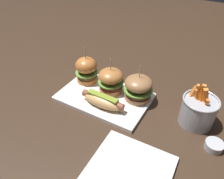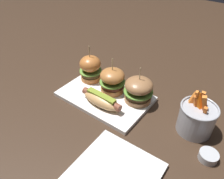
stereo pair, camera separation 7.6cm
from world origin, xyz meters
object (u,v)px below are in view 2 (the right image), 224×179
Objects in this scene: slider_left at (90,68)px; slider_right at (139,90)px; platter_main at (105,96)px; side_plate at (114,174)px; fries_bucket at (197,118)px; slider_center at (112,80)px; sauce_ramekin at (208,156)px; hot_dog at (101,100)px.

slider_left reaches higher than slider_right.
platter_main is 0.32m from side_plate.
slider_left is 0.43m from fries_bucket.
slider_center is at bearing -4.50° from slider_left.
slider_left is 0.51m from sauce_ramekin.
slider_center reaches higher than hot_dog.
fries_bucket is at bearing 69.32° from side_plate.
sauce_ramekin is (0.50, -0.08, -0.05)m from slider_left.
fries_bucket is 0.30m from side_plate.
platter_main is 2.38× the size of slider_center.
fries_bucket reaches higher than sauce_ramekin.
side_plate is at bearing -69.83° from slider_right.
fries_bucket is at bearing -0.15° from slider_left.
platter_main is at bearing -23.29° from slider_left.
slider_right is (0.11, 0.05, 0.05)m from platter_main.
slider_center is at bearing -178.56° from fries_bucket.
slider_right is at bearing 5.95° from slider_center.
hot_dog is 1.17× the size of slider_center.
slider_left reaches higher than fries_bucket.
side_plate is (0.32, -0.28, -0.06)m from slider_left.
side_plate is (-0.10, -0.28, -0.04)m from fries_bucket.
fries_bucket is at bearing 8.17° from platter_main.
platter_main is 2.26× the size of fries_bucket.
slider_left is 0.11m from slider_center.
platter_main is at bearing 116.16° from hot_dog.
platter_main is 2.21× the size of slider_left.
side_plate is at bearing -40.83° from slider_left.
side_plate is at bearing -52.33° from slider_center.
slider_right is 0.94× the size of fries_bucket.
sauce_ramekin is at bearing -48.35° from fries_bucket.
slider_left is at bearing 170.70° from sauce_ramekin.
slider_left is 1.02× the size of fries_bucket.
slider_center reaches higher than sauce_ramekin.
slider_left is 1.09× the size of slider_right.
hot_dog is at bearing -131.39° from slider_right.
sauce_ramekin is at bearing -5.11° from platter_main.
slider_right is (0.22, 0.00, -0.01)m from slider_left.
slider_center reaches higher than slider_right.
fries_bucket is at bearing 17.88° from hot_dog.
hot_dog is 0.13m from slider_right.
slider_right is at bearing 0.51° from slider_left.
fries_bucket is 2.74× the size of sauce_ramekin.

